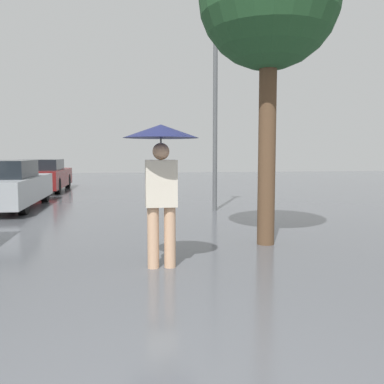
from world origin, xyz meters
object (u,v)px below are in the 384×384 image
parked_car_farthest (41,176)px  street_lamp (215,78)px  pedestrian (161,158)px  tree (269,1)px  parked_car_middle (2,186)px

parked_car_farthest → street_lamp: (5.37, -6.52, 2.70)m
pedestrian → parked_car_farthest: pedestrian is taller
parked_car_farthest → tree: bearing=-63.1°
parked_car_farthest → street_lamp: 8.87m
parked_car_farthest → street_lamp: size_ratio=0.90×
pedestrian → tree: (1.74, 1.14, 2.34)m
parked_car_middle → parked_car_farthest: 5.23m
parked_car_middle → tree: size_ratio=0.91×
tree → parked_car_farthest: bearing=116.9°
parked_car_middle → tree: (5.36, -5.30, 3.12)m
parked_car_middle → street_lamp: size_ratio=0.91×
parked_car_farthest → tree: (5.35, -10.53, 3.14)m
street_lamp → tree: bearing=-90.3°
parked_car_middle → tree: 8.15m
pedestrian → parked_car_farthest: bearing=107.2°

